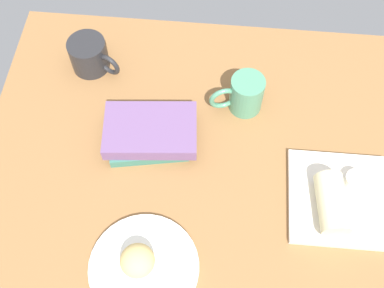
{
  "coord_description": "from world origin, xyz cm",
  "views": [
    {
      "loc": [
        0.59,
        48.71,
        104.72
      ],
      "look_at": [
        5.61,
        -5.2,
        7.0
      ],
      "focal_mm": 45.46,
      "sensor_mm": 36.0,
      "label": 1
    }
  ],
  "objects_px": {
    "scone_pastry": "(137,261)",
    "coffee_mug": "(90,55)",
    "round_plate": "(144,268)",
    "second_mug": "(245,94)",
    "sauce_cup": "(355,180)",
    "book_stack": "(150,132)",
    "breakfast_wrap": "(332,204)",
    "square_plate": "(339,199)"
  },
  "relations": [
    {
      "from": "square_plate",
      "to": "book_stack",
      "type": "distance_m",
      "value": 0.45
    },
    {
      "from": "scone_pastry",
      "to": "breakfast_wrap",
      "type": "bearing_deg",
      "value": -158.2
    },
    {
      "from": "scone_pastry",
      "to": "square_plate",
      "type": "height_order",
      "value": "scone_pastry"
    },
    {
      "from": "round_plate",
      "to": "second_mug",
      "type": "height_order",
      "value": "second_mug"
    },
    {
      "from": "square_plate",
      "to": "breakfast_wrap",
      "type": "relative_size",
      "value": 1.71
    },
    {
      "from": "book_stack",
      "to": "coffee_mug",
      "type": "relative_size",
      "value": 1.66
    },
    {
      "from": "coffee_mug",
      "to": "second_mug",
      "type": "bearing_deg",
      "value": 167.46
    },
    {
      "from": "scone_pastry",
      "to": "round_plate",
      "type": "bearing_deg",
      "value": 160.36
    },
    {
      "from": "book_stack",
      "to": "coffee_mug",
      "type": "bearing_deg",
      "value": -48.53
    },
    {
      "from": "square_plate",
      "to": "sauce_cup",
      "type": "distance_m",
      "value": 0.05
    },
    {
      "from": "breakfast_wrap",
      "to": "coffee_mug",
      "type": "height_order",
      "value": "coffee_mug"
    },
    {
      "from": "book_stack",
      "to": "coffee_mug",
      "type": "distance_m",
      "value": 0.27
    },
    {
      "from": "round_plate",
      "to": "breakfast_wrap",
      "type": "xyz_separation_m",
      "value": [
        -0.38,
        -0.16,
        0.04
      ]
    },
    {
      "from": "coffee_mug",
      "to": "sauce_cup",
      "type": "bearing_deg",
      "value": 156.53
    },
    {
      "from": "coffee_mug",
      "to": "second_mug",
      "type": "relative_size",
      "value": 1.04
    },
    {
      "from": "square_plate",
      "to": "coffee_mug",
      "type": "bearing_deg",
      "value": -27.42
    },
    {
      "from": "round_plate",
      "to": "book_stack",
      "type": "bearing_deg",
      "value": -84.73
    },
    {
      "from": "coffee_mug",
      "to": "scone_pastry",
      "type": "bearing_deg",
      "value": 111.21
    },
    {
      "from": "round_plate",
      "to": "sauce_cup",
      "type": "distance_m",
      "value": 0.5
    },
    {
      "from": "sauce_cup",
      "to": "coffee_mug",
      "type": "height_order",
      "value": "coffee_mug"
    },
    {
      "from": "book_stack",
      "to": "coffee_mug",
      "type": "height_order",
      "value": "coffee_mug"
    },
    {
      "from": "scone_pastry",
      "to": "coffee_mug",
      "type": "height_order",
      "value": "coffee_mug"
    },
    {
      "from": "sauce_cup",
      "to": "second_mug",
      "type": "distance_m",
      "value": 0.32
    },
    {
      "from": "square_plate",
      "to": "coffee_mug",
      "type": "relative_size",
      "value": 1.63
    },
    {
      "from": "round_plate",
      "to": "square_plate",
      "type": "height_order",
      "value": "square_plate"
    },
    {
      "from": "scone_pastry",
      "to": "book_stack",
      "type": "relative_size",
      "value": 0.32
    },
    {
      "from": "round_plate",
      "to": "breakfast_wrap",
      "type": "relative_size",
      "value": 1.77
    },
    {
      "from": "scone_pastry",
      "to": "sauce_cup",
      "type": "bearing_deg",
      "value": -153.38
    },
    {
      "from": "breakfast_wrap",
      "to": "scone_pastry",
      "type": "bearing_deg",
      "value": 16.2
    },
    {
      "from": "square_plate",
      "to": "book_stack",
      "type": "height_order",
      "value": "book_stack"
    },
    {
      "from": "round_plate",
      "to": "scone_pastry",
      "type": "relative_size",
      "value": 3.2
    },
    {
      "from": "second_mug",
      "to": "sauce_cup",
      "type": "bearing_deg",
      "value": 142.64
    },
    {
      "from": "sauce_cup",
      "to": "book_stack",
      "type": "xyz_separation_m",
      "value": [
        0.47,
        -0.08,
        0.0
      ]
    },
    {
      "from": "square_plate",
      "to": "round_plate",
      "type": "bearing_deg",
      "value": 25.15
    },
    {
      "from": "book_stack",
      "to": "scone_pastry",
      "type": "bearing_deg",
      "value": 93.34
    },
    {
      "from": "sauce_cup",
      "to": "coffee_mug",
      "type": "bearing_deg",
      "value": -23.47
    },
    {
      "from": "sauce_cup",
      "to": "square_plate",
      "type": "bearing_deg",
      "value": 50.02
    },
    {
      "from": "book_stack",
      "to": "round_plate",
      "type": "bearing_deg",
      "value": 95.27
    },
    {
      "from": "scone_pastry",
      "to": "coffee_mug",
      "type": "xyz_separation_m",
      "value": [
        0.2,
        -0.51,
        0.0
      ]
    },
    {
      "from": "scone_pastry",
      "to": "book_stack",
      "type": "height_order",
      "value": "scone_pastry"
    },
    {
      "from": "round_plate",
      "to": "second_mug",
      "type": "bearing_deg",
      "value": -113.78
    },
    {
      "from": "book_stack",
      "to": "second_mug",
      "type": "xyz_separation_m",
      "value": [
        -0.22,
        -0.11,
        0.02
      ]
    }
  ]
}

